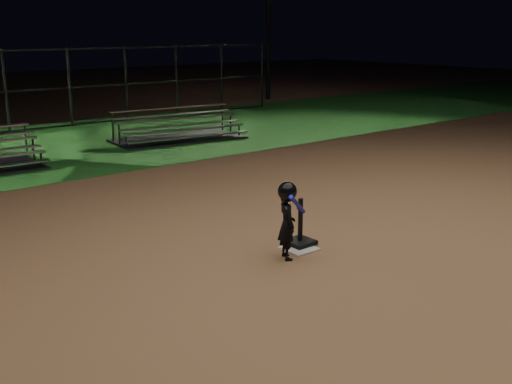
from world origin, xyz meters
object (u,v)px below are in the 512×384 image
Objects in this scene: home_plate at (299,248)px; bleacher_right at (178,134)px; child_batter at (287,218)px; batting_tee at (300,236)px.

bleacher_right is (3.36, 8.69, 0.17)m from home_plate.
bleacher_right is at bearing -0.78° from child_batter.
home_plate is 9.32m from bleacher_right.
home_plate is 0.12× the size of bleacher_right.
child_batter is 9.61m from bleacher_right.
child_batter is 0.29× the size of bleacher_right.
bleacher_right is at bearing 68.87° from home_plate.
home_plate is at bearing -104.54° from bleacher_right.
child_batter reaches higher than bleacher_right.
child_batter is at bearing -152.09° from batting_tee.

